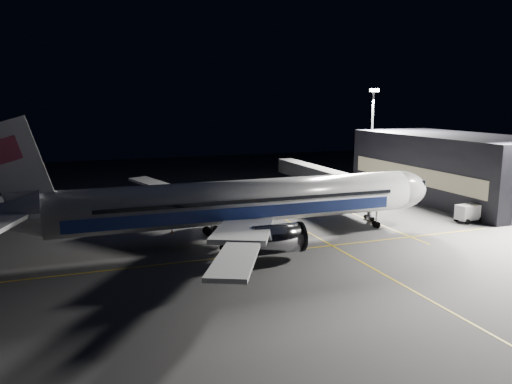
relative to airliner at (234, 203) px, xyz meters
The scene contains 13 objects.
ground 5.27m from the airliner, ahead, with size 200.00×200.00×0.00m, color #4C4C4F.
guide_line_main 12.22m from the airliner, ahead, with size 0.25×80.00×0.01m, color gold.
guide_line_cross 7.99m from the airliner, 79.83° to the right, with size 70.00×0.25×0.01m, color gold.
guide_line_side 25.67m from the airliner, 23.43° to the left, with size 0.25×40.00×0.01m, color gold.
airliner is the anchor object (origin of this frame).
terminal 49.10m from the airliner, 16.57° to the left, with size 18.12×40.00×12.00m.
jet_bridge 29.31m from the airliner, 38.04° to the left, with size 3.60×34.40×6.30m.
floodlight_mast_north 52.56m from the airliner, 37.91° to the left, with size 2.40×0.68×20.70m.
service_truck 37.41m from the airliner, ahead, with size 5.46×2.72×2.70m.
baggage_tug 20.29m from the airliner, 92.53° to the left, with size 2.94×2.52×1.90m.
safety_cone_a 11.05m from the airliner, 134.29° to the left, with size 0.38×0.38×0.57m, color #E24109.
safety_cone_b 12.16m from the airliner, 56.81° to the left, with size 0.42×0.42×0.63m, color #E24109.
safety_cone_c 12.75m from the airliner, 121.83° to the left, with size 0.44×0.44×0.66m, color #E24109.
Camera 1 is at (-20.07, -60.14, 18.24)m, focal length 35.00 mm.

